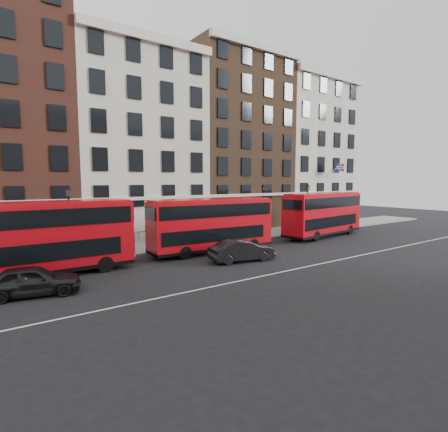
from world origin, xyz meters
TOP-DOWN VIEW (x-y plane):
  - ground at (0.00, 0.00)m, footprint 120.00×120.00m
  - pavement at (0.00, 10.50)m, footprint 80.00×5.00m
  - kerb at (0.00, 8.00)m, footprint 80.00×0.30m
  - road_centre_line at (0.00, -2.00)m, footprint 70.00×0.12m
  - building_terrace at (-0.31, 17.88)m, footprint 64.00×11.95m
  - bus_b at (-10.68, 5.70)m, footprint 10.96×2.73m
  - bus_c at (1.79, 5.71)m, footprint 10.55×3.11m
  - bus_d at (15.65, 5.70)m, footprint 11.06×3.92m
  - car_rear at (-11.56, 2.06)m, footprint 4.90×2.81m
  - car_front at (1.88, 1.86)m, footprint 5.03×2.52m
  - lamp_post_left at (-8.33, 8.56)m, footprint 0.44×0.44m
  - lamp_post_right at (16.22, 8.35)m, footprint 0.44×0.44m
  - traffic_light at (23.04, 8.10)m, footprint 0.25×0.45m
  - iron_railings at (0.00, 12.70)m, footprint 6.60×0.06m

SIDE VIEW (x-z plane):
  - ground at x=0.00m, z-range 0.00..0.00m
  - road_centre_line at x=0.00m, z-range 0.00..0.01m
  - pavement at x=0.00m, z-range 0.00..0.15m
  - kerb at x=0.00m, z-range 0.00..0.16m
  - iron_railings at x=0.00m, z-range 0.15..1.15m
  - car_rear at x=-11.56m, z-range 0.00..1.57m
  - car_front at x=1.88m, z-range 0.00..1.58m
  - bus_c at x=1.79m, z-range 0.16..4.54m
  - bus_d at x=15.65m, z-range 0.17..4.72m
  - traffic_light at x=23.04m, z-range 0.81..4.08m
  - bus_b at x=-10.68m, z-range 0.17..4.76m
  - lamp_post_left at x=-8.33m, z-range 0.42..5.74m
  - lamp_post_right at x=16.22m, z-range 0.42..5.74m
  - building_terrace at x=-0.31m, z-range -0.76..21.24m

